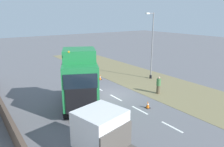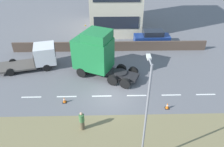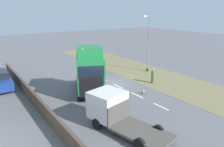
# 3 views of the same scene
# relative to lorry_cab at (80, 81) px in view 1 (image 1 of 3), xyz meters

# --- Properties ---
(ground_plane) EXTENTS (120.00, 120.00, 0.00)m
(ground_plane) POSITION_rel_lorry_cab_xyz_m (-3.79, -1.53, -2.40)
(ground_plane) COLOR slate
(ground_plane) RESTS_ON ground
(grass_verge) EXTENTS (7.00, 44.00, 0.01)m
(grass_verge) POSITION_rel_lorry_cab_xyz_m (-9.79, -1.53, -2.39)
(grass_verge) COLOR olive
(grass_verge) RESTS_ON ground
(lane_markings) EXTENTS (0.16, 17.80, 0.00)m
(lane_markings) POSITION_rel_lorry_cab_xyz_m (-3.79, -2.23, -2.40)
(lane_markings) COLOR white
(lane_markings) RESTS_ON ground
(boundary_wall) EXTENTS (0.25, 24.00, 1.23)m
(boundary_wall) POSITION_rel_lorry_cab_xyz_m (5.21, -1.53, -1.79)
(boundary_wall) COLOR #4C3D33
(boundary_wall) RESTS_ON ground
(lorry_cab) EXTENTS (4.98, 6.79, 4.93)m
(lorry_cab) POSITION_rel_lorry_cab_xyz_m (0.00, 0.00, 0.00)
(lorry_cab) COLOR black
(lorry_cab) RESTS_ON ground
(flatbed_truck) EXTENTS (3.59, 6.48, 2.52)m
(flatbed_truck) POSITION_rel_lorry_cab_xyz_m (1.54, 6.05, -1.06)
(flatbed_truck) COLOR silver
(flatbed_truck) RESTS_ON ground
(lamp_post) EXTENTS (1.26, 0.27, 7.44)m
(lamp_post) POSITION_rel_lorry_cab_xyz_m (-10.59, -3.27, 1.14)
(lamp_post) COLOR black
(lamp_post) RESTS_ON ground
(pedestrian) EXTENTS (0.39, 0.39, 1.67)m
(pedestrian) POSITION_rel_lorry_cab_xyz_m (-7.70, 0.76, -1.58)
(pedestrian) COLOR brown
(pedestrian) RESTS_ON ground
(traffic_cone_lead) EXTENTS (0.36, 0.36, 0.58)m
(traffic_cone_lead) POSITION_rel_lorry_cab_xyz_m (-5.57, -6.21, -2.12)
(traffic_cone_lead) COLOR black
(traffic_cone_lead) RESTS_ON ground
(traffic_cone_trailing) EXTENTS (0.36, 0.36, 0.58)m
(traffic_cone_trailing) POSITION_rel_lorry_cab_xyz_m (-4.59, 2.61, -2.12)
(traffic_cone_trailing) COLOR black
(traffic_cone_trailing) RESTS_ON ground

